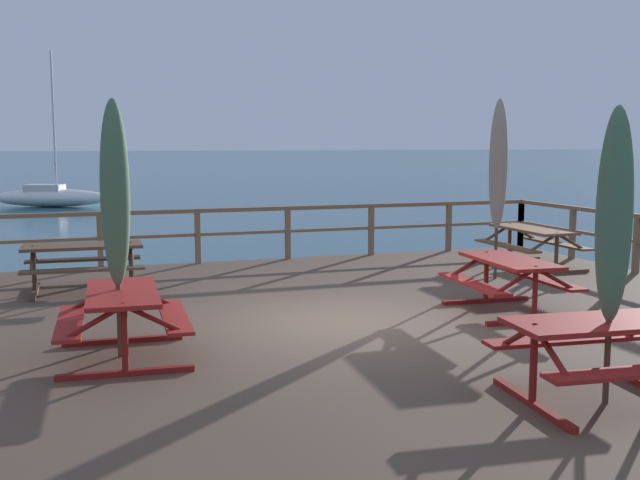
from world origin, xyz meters
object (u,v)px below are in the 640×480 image
(patio_umbrella_short_front, at_px, (614,217))
(picnic_table_mid_left, at_px, (123,310))
(picnic_table_back_left, at_px, (83,257))
(picnic_table_mid_centre, at_px, (509,274))
(sailboat_distant, at_px, (51,197))
(patio_umbrella_tall_back_right, at_px, (498,165))
(picnic_table_mid_right, at_px, (532,239))
(picnic_table_front_right, at_px, (600,343))
(patio_umbrella_tall_back_left, at_px, (115,195))

(patio_umbrella_short_front, bearing_deg, picnic_table_mid_left, 143.78)
(picnic_table_back_left, relative_size, picnic_table_mid_centre, 1.05)
(patio_umbrella_short_front, xyz_separation_m, sailboat_distant, (-4.94, 35.41, -2.05))
(picnic_table_back_left, relative_size, patio_umbrella_tall_back_right, 0.61)
(picnic_table_mid_right, distance_m, picnic_table_front_right, 7.83)
(picnic_table_mid_left, height_order, patio_umbrella_short_front, patio_umbrella_short_front)
(picnic_table_back_left, xyz_separation_m, patio_umbrella_short_front, (4.34, -7.16, 1.17))
(picnic_table_back_left, distance_m, sailboat_distant, 28.26)
(picnic_table_mid_right, height_order, picnic_table_mid_centre, same)
(patio_umbrella_tall_back_right, distance_m, sailboat_distant, 30.43)
(picnic_table_mid_left, height_order, picnic_table_mid_centre, same)
(patio_umbrella_tall_back_left, bearing_deg, patio_umbrella_short_front, -36.65)
(patio_umbrella_tall_back_left, bearing_deg, patio_umbrella_tall_back_right, 23.89)
(picnic_table_mid_centre, height_order, patio_umbrella_tall_back_left, patio_umbrella_tall_back_left)
(picnic_table_mid_right, relative_size, picnic_table_mid_left, 1.10)
(picnic_table_mid_right, distance_m, sailboat_distant, 29.90)
(picnic_table_mid_right, bearing_deg, picnic_table_mid_centre, -128.71)
(picnic_table_mid_right, height_order, picnic_table_mid_left, same)
(picnic_table_front_right, height_order, picnic_table_mid_centre, same)
(picnic_table_mid_left, xyz_separation_m, picnic_table_back_left, (-0.27, 4.19, 0.00))
(patio_umbrella_short_front, distance_m, patio_umbrella_tall_back_left, 5.11)
(picnic_table_mid_centre, distance_m, patio_umbrella_tall_back_left, 5.56)
(picnic_table_mid_centre, relative_size, patio_umbrella_tall_back_right, 0.58)
(picnic_table_mid_centre, bearing_deg, patio_umbrella_short_front, -109.66)
(picnic_table_front_right, distance_m, picnic_table_back_left, 8.30)
(picnic_table_mid_left, height_order, sailboat_distant, sailboat_distant)
(picnic_table_mid_left, relative_size, picnic_table_mid_centre, 0.99)
(patio_umbrella_tall_back_right, bearing_deg, picnic_table_back_left, 170.50)
(picnic_table_front_right, distance_m, picnic_table_mid_left, 4.98)
(picnic_table_mid_centre, bearing_deg, picnic_table_back_left, 147.57)
(picnic_table_mid_right, relative_size, patio_umbrella_short_front, 0.73)
(picnic_table_front_right, xyz_separation_m, patio_umbrella_tall_back_right, (2.59, 5.93, 1.45))
(picnic_table_mid_left, bearing_deg, patio_umbrella_tall_back_left, 115.69)
(patio_umbrella_tall_back_right, bearing_deg, picnic_table_mid_centre, -118.05)
(picnic_table_mid_centre, relative_size, patio_umbrella_short_front, 0.67)
(picnic_table_mid_centre, xyz_separation_m, patio_umbrella_tall_back_right, (1.29, 2.42, 1.44))
(picnic_table_mid_centre, bearing_deg, picnic_table_mid_left, -173.46)
(patio_umbrella_tall_back_right, xyz_separation_m, patio_umbrella_short_front, (-2.57, -6.01, -0.27))
(picnic_table_mid_left, distance_m, picnic_table_back_left, 4.19)
(patio_umbrella_short_front, bearing_deg, picnic_table_back_left, 121.21)
(patio_umbrella_tall_back_left, bearing_deg, picnic_table_mid_left, -64.31)
(picnic_table_front_right, distance_m, patio_umbrella_tall_back_left, 5.21)
(picnic_table_mid_centre, height_order, patio_umbrella_short_front, patio_umbrella_short_front)
(picnic_table_front_right, bearing_deg, patio_umbrella_tall_back_left, 143.89)
(picnic_table_back_left, height_order, patio_umbrella_tall_back_right, patio_umbrella_tall_back_right)
(picnic_table_back_left, xyz_separation_m, patio_umbrella_tall_back_right, (6.91, -1.16, 1.44))
(picnic_table_mid_centre, relative_size, sailboat_distant, 0.24)
(picnic_table_front_right, bearing_deg, picnic_table_mid_right, 59.96)
(picnic_table_mid_centre, bearing_deg, patio_umbrella_tall_back_right, 61.95)
(picnic_table_mid_right, xyz_separation_m, patio_umbrella_tall_back_left, (-8.00, -3.80, 1.26))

